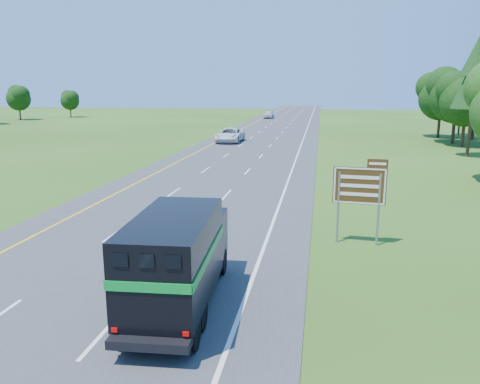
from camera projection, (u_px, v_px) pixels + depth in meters
The scene contains 8 objects.
ground at pixel (1, 367), 11.83m from camera, with size 300.00×300.00×0.00m, color #2E4A13.
road at pixel (259, 143), 59.93m from camera, with size 15.00×260.00×0.04m, color #38383A.
lane_markings at pixel (259, 143), 59.92m from camera, with size 11.15×260.00×0.01m.
horse_truck at pixel (178, 257), 14.68m from camera, with size 2.64×7.23×3.15m.
white_suv at pixel (230, 135), 60.48m from camera, with size 3.03×6.57×1.83m, color silver.
far_car at pixel (269, 114), 107.69m from camera, with size 2.09×5.20×1.77m, color silver.
exit_sign at pixel (360, 189), 20.67m from camera, with size 2.30×0.29×3.91m.
delineator at pixel (333, 188), 30.15m from camera, with size 0.10×0.05×1.18m.
Camera 1 is at (7.77, -9.41, 6.92)m, focal length 35.00 mm.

